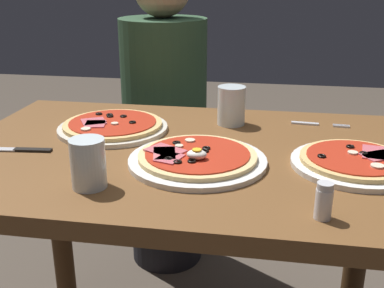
{
  "coord_description": "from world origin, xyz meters",
  "views": [
    {
      "loc": [
        0.2,
        -1.04,
        1.14
      ],
      "look_at": [
        0.03,
        -0.04,
        0.76
      ],
      "focal_mm": 44.19,
      "sensor_mm": 36.0,
      "label": 1
    }
  ],
  "objects": [
    {
      "name": "dining_table",
      "position": [
        0.0,
        0.0,
        0.61
      ],
      "size": [
        1.12,
        0.75,
        0.73
      ],
      "color": "brown",
      "rests_on": "ground"
    },
    {
      "name": "diner_person",
      "position": [
        -0.19,
        0.65,
        0.56
      ],
      "size": [
        0.32,
        0.32,
        1.18
      ],
      "rotation": [
        0.0,
        0.0,
        3.14
      ],
      "color": "black",
      "rests_on": "ground"
    },
    {
      "name": "knife",
      "position": [
        -0.39,
        -0.07,
        0.74
      ],
      "size": [
        0.2,
        0.04,
        0.01
      ],
      "color": "silver",
      "rests_on": "dining_table"
    },
    {
      "name": "water_glass_near",
      "position": [
        -0.14,
        -0.24,
        0.78
      ],
      "size": [
        0.07,
        0.07,
        0.1
      ],
      "color": "silver",
      "rests_on": "dining_table"
    },
    {
      "name": "pizza_across_left",
      "position": [
        -0.21,
        0.11,
        0.75
      ],
      "size": [
        0.29,
        0.29,
        0.03
      ],
      "color": "silver",
      "rests_on": "dining_table"
    },
    {
      "name": "fork",
      "position": [
        0.33,
        0.25,
        0.74
      ],
      "size": [
        0.16,
        0.03,
        0.0
      ],
      "color": "silver",
      "rests_on": "dining_table"
    },
    {
      "name": "salt_shaker",
      "position": [
        0.3,
        -0.29,
        0.77
      ],
      "size": [
        0.03,
        0.03,
        0.07
      ],
      "color": "white",
      "rests_on": "dining_table"
    },
    {
      "name": "water_glass_far",
      "position": [
        0.1,
        0.22,
        0.78
      ],
      "size": [
        0.08,
        0.08,
        0.11
      ],
      "color": "silver",
      "rests_on": "dining_table"
    },
    {
      "name": "pizza_foreground",
      "position": [
        0.05,
        -0.08,
        0.75
      ],
      "size": [
        0.31,
        0.31,
        0.05
      ],
      "color": "white",
      "rests_on": "dining_table"
    },
    {
      "name": "pizza_across_right",
      "position": [
        0.39,
        -0.04,
        0.75
      ],
      "size": [
        0.28,
        0.28,
        0.03
      ],
      "color": "white",
      "rests_on": "dining_table"
    }
  ]
}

